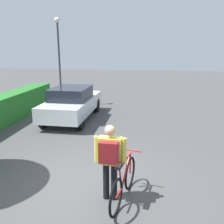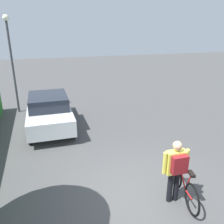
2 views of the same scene
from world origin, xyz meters
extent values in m
plane|color=#474747|center=(0.00, 0.00, 0.00)|extent=(60.00, 60.00, 0.00)
cube|color=silver|center=(5.24, 1.89, 0.63)|extent=(4.13, 1.75, 0.61)
cube|color=#1E232D|center=(5.09, 1.89, 1.19)|extent=(1.90, 1.52, 0.51)
cylinder|color=black|center=(6.65, 2.64, 0.32)|extent=(0.64, 0.19, 0.64)
cylinder|color=black|center=(6.63, 1.11, 0.32)|extent=(0.64, 0.19, 0.64)
cylinder|color=black|center=(3.85, 2.67, 0.32)|extent=(0.64, 0.19, 0.64)
cylinder|color=black|center=(3.83, 1.13, 0.32)|extent=(0.64, 0.19, 0.64)
torus|color=black|center=(0.10, -1.07, 0.37)|extent=(0.73, 0.19, 0.73)
torus|color=black|center=(-0.86, -0.89, 0.37)|extent=(0.73, 0.19, 0.73)
cylinder|color=#B21E1E|center=(-0.20, -1.01, 0.62)|extent=(0.62, 0.15, 0.57)
cylinder|color=#B21E1E|center=(-0.59, -0.94, 0.62)|extent=(0.23, 0.08, 0.56)
cylinder|color=#B21E1E|center=(-0.32, -0.99, 0.86)|extent=(0.74, 0.18, 0.07)
cylinder|color=#B21E1E|center=(-0.68, -0.92, 0.36)|extent=(0.37, 0.11, 0.05)
cylinder|color=#B21E1E|center=(0.10, -1.07, 0.63)|extent=(0.04, 0.04, 0.52)
cube|color=black|center=(-0.68, -0.92, 0.93)|extent=(0.23, 0.14, 0.06)
cylinder|color=#B21E1E|center=(0.10, -1.07, 0.92)|extent=(0.12, 0.50, 0.03)
cylinder|color=black|center=(-0.36, -0.61, 0.40)|extent=(0.13, 0.13, 0.80)
cylinder|color=black|center=(-0.37, -0.78, 0.40)|extent=(0.13, 0.13, 0.80)
cube|color=#D8CC4C|center=(-0.37, -0.69, 1.09)|extent=(0.22, 0.47, 0.57)
sphere|color=tan|center=(-0.37, -0.69, 1.51)|extent=(0.22, 0.22, 0.22)
cylinder|color=#D8CC4C|center=(-0.36, -0.41, 1.10)|extent=(0.09, 0.09, 0.54)
cylinder|color=#D8CC4C|center=(-0.38, -0.98, 1.10)|extent=(0.09, 0.09, 0.54)
cube|color=maroon|center=(-0.53, -0.69, 1.12)|extent=(0.17, 0.38, 0.43)
cylinder|color=#38383D|center=(7.63, 3.29, 2.16)|extent=(0.10, 0.10, 4.32)
sphere|color=#F2EDCC|center=(7.63, 3.29, 4.44)|extent=(0.28, 0.28, 0.28)
camera|label=1|loc=(-4.78, -1.41, 3.07)|focal=38.79mm
camera|label=2|loc=(-4.37, 2.12, 4.02)|focal=37.26mm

